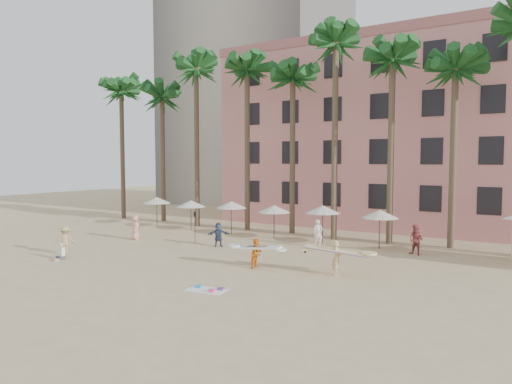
{
  "coord_description": "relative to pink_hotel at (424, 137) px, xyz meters",
  "views": [
    {
      "loc": [
        15.7,
        -17.4,
        5.92
      ],
      "look_at": [
        1.38,
        6.0,
        4.0
      ],
      "focal_mm": 32.0,
      "sensor_mm": 36.0,
      "label": 1
    }
  ],
  "objects": [
    {
      "name": "ground",
      "position": [
        -7.0,
        -26.0,
        -8.0
      ],
      "size": [
        120.0,
        120.0,
        0.0
      ],
      "primitive_type": "plane",
      "color": "#D1B789",
      "rests_on": "ground"
    },
    {
      "name": "pink_hotel",
      "position": [
        0.0,
        0.0,
        0.0
      ],
      "size": [
        35.0,
        14.0,
        16.0
      ],
      "primitive_type": "cube",
      "color": "pink",
      "rests_on": "ground"
    },
    {
      "name": "grey_tower",
      "position": [
        -25.0,
        12.0,
        17.0
      ],
      "size": [
        22.0,
        18.0,
        50.0
      ],
      "primitive_type": "cube",
      "color": "#A89E8E",
      "rests_on": "ground"
    },
    {
      "name": "palm_row",
      "position": [
        -6.49,
        -11.0,
        4.97
      ],
      "size": [
        44.4,
        5.4,
        16.3
      ],
      "color": "brown",
      "rests_on": "ground"
    },
    {
      "name": "umbrella_row",
      "position": [
        -10.0,
        -13.5,
        -5.67
      ],
      "size": [
        22.5,
        2.7,
        2.73
      ],
      "color": "#332B23",
      "rests_on": "ground"
    },
    {
      "name": "beach_towel",
      "position": [
        -3.84,
        -27.14,
        -7.97
      ],
      "size": [
        1.92,
        1.24,
        0.14
      ],
      "color": "white",
      "rests_on": "ground"
    },
    {
      "name": "carrier_yellow",
      "position": [
        0.14,
        -21.48,
        -6.98
      ],
      "size": [
        3.4,
        1.31,
        1.8
      ],
      "color": "tan",
      "rests_on": "ground"
    },
    {
      "name": "carrier_white",
      "position": [
        -4.18,
        -22.27,
        -7.12
      ],
      "size": [
        2.81,
        1.07,
        1.62
      ],
      "color": "orange",
      "rests_on": "ground"
    },
    {
      "name": "beachgoers",
      "position": [
        -9.08,
        -18.99,
        -7.1
      ],
      "size": [
        20.19,
        12.44,
        1.91
      ],
      "color": "#A24344",
      "rests_on": "ground"
    },
    {
      "name": "paddle",
      "position": [
        -11.97,
        -18.03,
        -6.59
      ],
      "size": [
        0.18,
        0.04,
        2.23
      ],
      "color": "black",
      "rests_on": "ground"
    },
    {
      "name": "seated_man",
      "position": [
        -15.25,
        -26.63,
        -7.67
      ],
      "size": [
        0.42,
        0.74,
        0.96
      ],
      "color": "#3F3F4C",
      "rests_on": "ground"
    }
  ]
}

